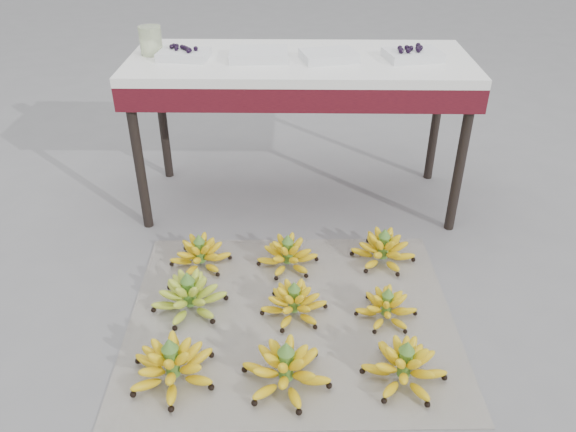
{
  "coord_description": "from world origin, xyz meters",
  "views": [
    {
      "loc": [
        0.11,
        -1.61,
        1.49
      ],
      "look_at": [
        0.08,
        0.28,
        0.31
      ],
      "focal_mm": 35.0,
      "sensor_mm": 36.0,
      "label": 1
    }
  ],
  "objects_px": {
    "tray_left": "(259,55)",
    "tray_right": "(329,56)",
    "bunch_mid_right": "(386,307)",
    "bunch_back_right": "(383,250)",
    "bunch_back_left": "(200,254)",
    "newspaper_mat": "(291,316)",
    "tray_far_left": "(184,54)",
    "tray_far_right": "(413,54)",
    "bunch_front_center": "(286,369)",
    "bunch_back_center": "(288,255)",
    "vendor_table": "(300,76)",
    "bunch_front_right": "(404,366)",
    "glass_jar": "(151,41)",
    "bunch_front_left": "(172,365)",
    "bunch_mid_left": "(189,296)",
    "bunch_mid_center": "(294,303)"
  },
  "relations": [
    {
      "from": "bunch_front_right",
      "to": "tray_far_left",
      "type": "xyz_separation_m",
      "value": [
        -0.88,
        1.19,
        0.71
      ]
    },
    {
      "from": "bunch_mid_right",
      "to": "tray_far_left",
      "type": "xyz_separation_m",
      "value": [
        -0.86,
        0.88,
        0.72
      ]
    },
    {
      "from": "bunch_mid_left",
      "to": "bunch_back_right",
      "type": "bearing_deg",
      "value": 34.01
    },
    {
      "from": "bunch_back_left",
      "to": "tray_left",
      "type": "relative_size",
      "value": 0.97
    },
    {
      "from": "bunch_mid_right",
      "to": "tray_left",
      "type": "xyz_separation_m",
      "value": [
        -0.52,
        0.88,
        0.72
      ]
    },
    {
      "from": "newspaper_mat",
      "to": "bunch_back_left",
      "type": "bearing_deg",
      "value": 140.69
    },
    {
      "from": "bunch_front_left",
      "to": "bunch_mid_right",
      "type": "height_order",
      "value": "bunch_front_left"
    },
    {
      "from": "tray_far_left",
      "to": "tray_left",
      "type": "xyz_separation_m",
      "value": [
        0.34,
        -0.01,
        0.0
      ]
    },
    {
      "from": "bunch_front_right",
      "to": "bunch_mid_center",
      "type": "relative_size",
      "value": 1.21
    },
    {
      "from": "bunch_front_right",
      "to": "tray_left",
      "type": "bearing_deg",
      "value": 121.63
    },
    {
      "from": "bunch_back_left",
      "to": "vendor_table",
      "type": "relative_size",
      "value": 0.17
    },
    {
      "from": "bunch_mid_left",
      "to": "tray_left",
      "type": "xyz_separation_m",
      "value": [
        0.24,
        0.83,
        0.71
      ]
    },
    {
      "from": "newspaper_mat",
      "to": "bunch_front_right",
      "type": "bearing_deg",
      "value": -38.8
    },
    {
      "from": "bunch_mid_left",
      "to": "tray_right",
      "type": "height_order",
      "value": "tray_right"
    },
    {
      "from": "tray_left",
      "to": "tray_right",
      "type": "relative_size",
      "value": 0.98
    },
    {
      "from": "bunch_front_center",
      "to": "bunch_back_center",
      "type": "height_order",
      "value": "bunch_front_center"
    },
    {
      "from": "newspaper_mat",
      "to": "tray_right",
      "type": "relative_size",
      "value": 4.55
    },
    {
      "from": "bunch_back_left",
      "to": "vendor_table",
      "type": "height_order",
      "value": "vendor_table"
    },
    {
      "from": "newspaper_mat",
      "to": "tray_far_right",
      "type": "height_order",
      "value": "tray_far_right"
    },
    {
      "from": "newspaper_mat",
      "to": "tray_far_left",
      "type": "relative_size",
      "value": 5.26
    },
    {
      "from": "bunch_front_center",
      "to": "tray_right",
      "type": "distance_m",
      "value": 1.4
    },
    {
      "from": "bunch_mid_right",
      "to": "tray_left",
      "type": "bearing_deg",
      "value": 122.37
    },
    {
      "from": "bunch_front_left",
      "to": "bunch_back_left",
      "type": "distance_m",
      "value": 0.65
    },
    {
      "from": "tray_right",
      "to": "tray_left",
      "type": "bearing_deg",
      "value": 178.9
    },
    {
      "from": "bunch_front_center",
      "to": "newspaper_mat",
      "type": "bearing_deg",
      "value": 70.06
    },
    {
      "from": "bunch_mid_right",
      "to": "bunch_back_left",
      "type": "distance_m",
      "value": 0.83
    },
    {
      "from": "vendor_table",
      "to": "tray_right",
      "type": "relative_size",
      "value": 5.7
    },
    {
      "from": "bunch_mid_center",
      "to": "glass_jar",
      "type": "height_order",
      "value": "glass_jar"
    },
    {
      "from": "bunch_front_right",
      "to": "tray_right",
      "type": "distance_m",
      "value": 1.39
    },
    {
      "from": "bunch_back_right",
      "to": "bunch_back_left",
      "type": "bearing_deg",
      "value": -163.38
    },
    {
      "from": "bunch_front_left",
      "to": "glass_jar",
      "type": "height_order",
      "value": "glass_jar"
    },
    {
      "from": "newspaper_mat",
      "to": "tray_far_left",
      "type": "bearing_deg",
      "value": 119.43
    },
    {
      "from": "bunch_mid_left",
      "to": "tray_far_right",
      "type": "relative_size",
      "value": 1.25
    },
    {
      "from": "bunch_mid_center",
      "to": "glass_jar",
      "type": "bearing_deg",
      "value": 124.82
    },
    {
      "from": "bunch_back_center",
      "to": "vendor_table",
      "type": "height_order",
      "value": "vendor_table"
    },
    {
      "from": "bunch_back_right",
      "to": "tray_right",
      "type": "bearing_deg",
      "value": 129.41
    },
    {
      "from": "bunch_mid_left",
      "to": "bunch_mid_right",
      "type": "distance_m",
      "value": 0.77
    },
    {
      "from": "tray_far_left",
      "to": "bunch_back_right",
      "type": "bearing_deg",
      "value": -29.76
    },
    {
      "from": "newspaper_mat",
      "to": "tray_far_left",
      "type": "distance_m",
      "value": 1.27
    },
    {
      "from": "bunch_front_left",
      "to": "tray_right",
      "type": "xyz_separation_m",
      "value": [
        0.55,
        1.19,
        0.7
      ]
    },
    {
      "from": "newspaper_mat",
      "to": "tray_far_right",
      "type": "xyz_separation_m",
      "value": [
        0.53,
        0.89,
        0.77
      ]
    },
    {
      "from": "bunch_mid_right",
      "to": "tray_far_right",
      "type": "xyz_separation_m",
      "value": [
        0.17,
        0.89,
        0.72
      ]
    },
    {
      "from": "bunch_mid_right",
      "to": "bunch_back_center",
      "type": "distance_m",
      "value": 0.51
    },
    {
      "from": "tray_left",
      "to": "tray_right",
      "type": "distance_m",
      "value": 0.31
    },
    {
      "from": "bunch_mid_right",
      "to": "vendor_table",
      "type": "distance_m",
      "value": 1.14
    },
    {
      "from": "bunch_front_center",
      "to": "bunch_back_right",
      "type": "xyz_separation_m",
      "value": [
        0.41,
        0.7,
        -0.01
      ]
    },
    {
      "from": "bunch_front_center",
      "to": "bunch_mid_center",
      "type": "distance_m",
      "value": 0.35
    },
    {
      "from": "tray_far_left",
      "to": "glass_jar",
      "type": "distance_m",
      "value": 0.17
    },
    {
      "from": "newspaper_mat",
      "to": "bunch_front_center",
      "type": "height_order",
      "value": "bunch_front_center"
    },
    {
      "from": "tray_right",
      "to": "glass_jar",
      "type": "height_order",
      "value": "glass_jar"
    }
  ]
}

